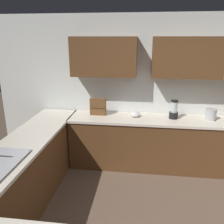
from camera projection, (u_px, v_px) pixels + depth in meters
name	position (u px, v px, depth m)	size (l,w,h in m)	color
wall_back	(155.00, 83.00, 4.11)	(6.00, 0.44, 2.60)	silver
lower_cabinets_back	(151.00, 144.00, 4.11)	(2.80, 0.60, 0.86)	brown
countertop_back	(152.00, 119.00, 3.97)	(2.84, 0.64, 0.04)	silver
lower_cabinets_side	(27.00, 173.00, 3.21)	(0.60, 2.90, 0.86)	brown
countertop_side	(23.00, 143.00, 3.07)	(0.64, 2.94, 0.04)	silver
blender	(174.00, 111.00, 3.93)	(0.15, 0.15, 0.32)	black
mixing_bowl	(135.00, 114.00, 4.03)	(0.18, 0.18, 0.10)	white
spice_rack	(98.00, 107.00, 4.11)	(0.28, 0.11, 0.29)	brown
kettle	(211.00, 114.00, 3.87)	(0.17, 0.17, 0.19)	#B7BABF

